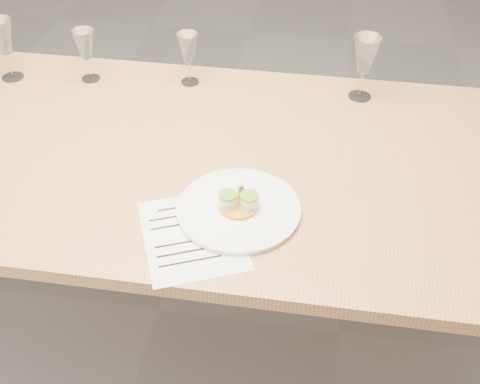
% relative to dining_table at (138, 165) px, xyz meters
% --- Properties ---
extents(ground, '(7.00, 7.00, 0.00)m').
position_rel_dining_table_xyz_m(ground, '(0.00, 0.00, -0.68)').
color(ground, slate).
rests_on(ground, ground).
extents(dining_table, '(2.40, 1.00, 0.75)m').
position_rel_dining_table_xyz_m(dining_table, '(0.00, 0.00, 0.00)').
color(dining_table, tan).
rests_on(dining_table, ground).
extents(dinner_plate, '(0.32, 0.32, 0.08)m').
position_rel_dining_table_xyz_m(dinner_plate, '(0.34, -0.23, 0.08)').
color(dinner_plate, white).
rests_on(dinner_plate, dining_table).
extents(recipe_sheet, '(0.34, 0.37, 0.00)m').
position_rel_dining_table_xyz_m(recipe_sheet, '(0.24, -0.33, 0.07)').
color(recipe_sheet, white).
rests_on(recipe_sheet, dining_table).
extents(wine_glass_0, '(0.08, 0.08, 0.21)m').
position_rel_dining_table_xyz_m(wine_glass_0, '(-0.53, 0.32, 0.21)').
color(wine_glass_0, white).
rests_on(wine_glass_0, dining_table).
extents(wine_glass_1, '(0.07, 0.07, 0.18)m').
position_rel_dining_table_xyz_m(wine_glass_1, '(-0.26, 0.36, 0.19)').
color(wine_glass_1, white).
rests_on(wine_glass_1, dining_table).
extents(wine_glass_2, '(0.07, 0.07, 0.18)m').
position_rel_dining_table_xyz_m(wine_glass_2, '(0.08, 0.39, 0.19)').
color(wine_glass_2, white).
rests_on(wine_glass_2, dining_table).
extents(wine_glass_3, '(0.09, 0.09, 0.21)m').
position_rel_dining_table_xyz_m(wine_glass_3, '(0.64, 0.38, 0.22)').
color(wine_glass_3, white).
rests_on(wine_glass_3, dining_table).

